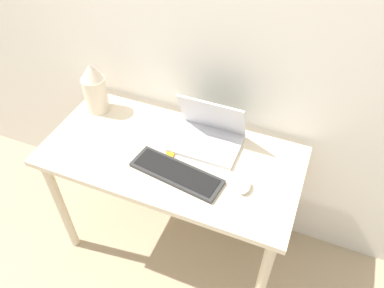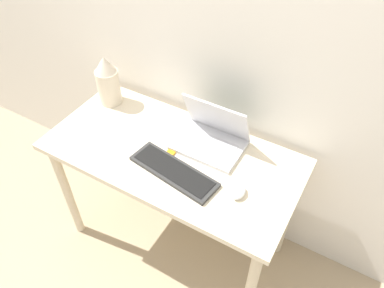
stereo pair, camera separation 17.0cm
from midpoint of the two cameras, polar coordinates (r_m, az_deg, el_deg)
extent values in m
plane|color=tan|center=(2.30, -8.07, -20.44)|extent=(12.00, 12.00, 0.00)
cube|color=silver|center=(1.78, -1.66, 17.18)|extent=(6.00, 0.05, 2.50)
cube|color=beige|center=(1.81, -5.96, -2.04)|extent=(1.25, 0.61, 0.03)
cylinder|color=beige|center=(2.24, -21.41, -9.03)|extent=(0.05, 0.05, 0.74)
cylinder|color=beige|center=(1.89, 7.95, -20.19)|extent=(0.05, 0.05, 0.74)
cylinder|color=beige|center=(2.47, -14.58, -0.68)|extent=(0.05, 0.05, 0.74)
cylinder|color=beige|center=(2.15, 11.72, -8.80)|extent=(0.05, 0.05, 0.74)
cube|color=silver|center=(1.83, -0.44, -0.03)|extent=(0.33, 0.24, 0.02)
cube|color=#B7B7BC|center=(1.81, -0.59, -0.02)|extent=(0.27, 0.13, 0.00)
cube|color=silver|center=(1.80, 0.40, 4.18)|extent=(0.33, 0.10, 0.23)
cube|color=black|center=(1.80, 0.52, 4.48)|extent=(0.29, 0.08, 0.19)
cube|color=#2D2D2D|center=(1.70, -5.25, -4.60)|extent=(0.45, 0.20, 0.02)
cube|color=black|center=(1.70, -5.27, -4.37)|extent=(0.41, 0.17, 0.00)
ellipsoid|color=white|center=(1.64, 5.06, -6.66)|extent=(0.06, 0.08, 0.03)
cylinder|color=beige|center=(2.07, -16.77, 7.16)|extent=(0.12, 0.12, 0.20)
cone|color=beige|center=(1.99, -17.60, 10.36)|extent=(0.12, 0.12, 0.08)
cube|color=orange|center=(1.80, -6.15, -1.57)|extent=(0.04, 0.06, 0.01)
camera|label=1|loc=(0.08, -92.87, -2.81)|focal=35.00mm
camera|label=2|loc=(0.08, 87.13, 2.81)|focal=35.00mm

